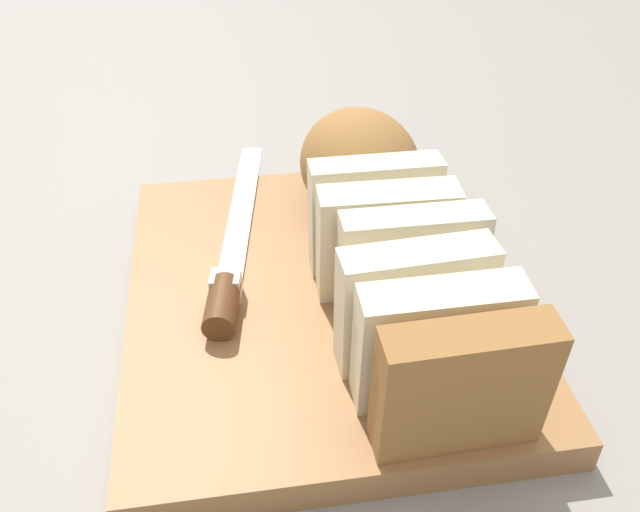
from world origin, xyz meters
The scene contains 7 objects.
ground_plane centered at (0.00, 0.00, 0.00)m, with size 3.00×3.00×0.00m, color gray.
cutting_board centered at (0.00, 0.00, 0.01)m, with size 0.36×0.30×0.03m, color #9E6B3D.
bread_loaf centered at (-0.01, 0.05, 0.07)m, with size 0.35×0.11×0.10m.
bread_knife centered at (-0.02, -0.07, 0.03)m, with size 0.29×0.08×0.02m.
crumb_near_knife centered at (-0.07, 0.01, 0.03)m, with size 0.01×0.01×0.01m, color #A8753D.
crumb_near_loaf centered at (-0.07, 0.03, 0.03)m, with size 0.01×0.01×0.01m, color #A8753D.
crumb_stray_left centered at (-0.07, 0.04, 0.03)m, with size 0.00×0.00×0.00m, color #A8753D.
Camera 1 is at (0.42, -0.08, 0.38)m, focal length 38.65 mm.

